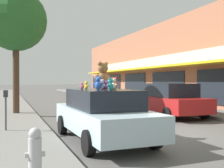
# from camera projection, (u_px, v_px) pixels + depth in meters

# --- Properties ---
(ground_plane) EXTENTS (260.00, 260.00, 0.00)m
(ground_plane) POSITION_uv_depth(u_px,v_px,m) (168.00, 134.00, 9.15)
(ground_plane) COLOR #514F4C
(sidewalk_near) EXTENTS (2.43, 90.00, 0.16)m
(sidewalk_near) POSITION_uv_depth(u_px,v_px,m) (12.00, 143.00, 7.46)
(sidewalk_near) COLOR slate
(sidewalk_near) RESTS_ON ground_plane
(storefront_row) EXTENTS (12.16, 33.71, 6.19)m
(storefront_row) POSITION_uv_depth(u_px,v_px,m) (203.00, 66.00, 24.98)
(storefront_row) COLOR #9E6047
(storefront_row) RESTS_ON ground_plane
(plush_art_car) EXTENTS (2.05, 4.64, 1.48)m
(plush_art_car) POSITION_uv_depth(u_px,v_px,m) (103.00, 114.00, 8.10)
(plush_art_car) COLOR #ADC6D1
(plush_art_car) RESTS_ON ground_plane
(teddy_bear_giant) EXTENTS (0.64, 0.46, 0.84)m
(teddy_bear_giant) POSITION_uv_depth(u_px,v_px,m) (103.00, 76.00, 8.53)
(teddy_bear_giant) COLOR olive
(teddy_bear_giant) RESTS_ON plush_art_car
(teddy_bear_white) EXTENTS (0.17, 0.22, 0.30)m
(teddy_bear_white) POSITION_uv_depth(u_px,v_px,m) (102.00, 85.00, 8.01)
(teddy_bear_white) COLOR white
(teddy_bear_white) RESTS_ON plush_art_car
(teddy_bear_pink) EXTENTS (0.16, 0.10, 0.22)m
(teddy_bear_pink) POSITION_uv_depth(u_px,v_px,m) (82.00, 86.00, 8.15)
(teddy_bear_pink) COLOR pink
(teddy_bear_pink) RESTS_ON plush_art_car
(teddy_bear_yellow) EXTENTS (0.14, 0.19, 0.25)m
(teddy_bear_yellow) POSITION_uv_depth(u_px,v_px,m) (86.00, 85.00, 8.09)
(teddy_bear_yellow) COLOR yellow
(teddy_bear_yellow) RESTS_ON plush_art_car
(teddy_bear_teal) EXTENTS (0.24, 0.21, 0.33)m
(teddy_bear_teal) POSITION_uv_depth(u_px,v_px,m) (111.00, 84.00, 7.26)
(teddy_bear_teal) COLOR teal
(teddy_bear_teal) RESTS_ON plush_art_car
(teddy_bear_blue) EXTENTS (0.29, 0.22, 0.38)m
(teddy_bear_blue) POSITION_uv_depth(u_px,v_px,m) (98.00, 83.00, 7.90)
(teddy_bear_blue) COLOR blue
(teddy_bear_blue) RESTS_ON plush_art_car
(teddy_bear_cream) EXTENTS (0.20, 0.25, 0.33)m
(teddy_bear_cream) POSITION_uv_depth(u_px,v_px,m) (114.00, 84.00, 7.91)
(teddy_bear_cream) COLOR beige
(teddy_bear_cream) RESTS_ON plush_art_car
(teddy_bear_red) EXTENTS (0.27, 0.17, 0.37)m
(teddy_bear_red) POSITION_uv_depth(u_px,v_px,m) (114.00, 83.00, 8.22)
(teddy_bear_red) COLOR red
(teddy_bear_red) RESTS_ON plush_art_car
(teddy_bear_purple) EXTENTS (0.20, 0.16, 0.27)m
(teddy_bear_purple) POSITION_uv_depth(u_px,v_px,m) (106.00, 85.00, 8.00)
(teddy_bear_purple) COLOR purple
(teddy_bear_purple) RESTS_ON plush_art_car
(parked_car_far_center) EXTENTS (2.06, 4.34, 1.61)m
(parked_car_far_center) POSITION_uv_depth(u_px,v_px,m) (170.00, 99.00, 13.55)
(parked_car_far_center) COLOR maroon
(parked_car_far_center) RESTS_ON ground_plane
(street_tree) EXTENTS (3.01, 3.01, 6.03)m
(street_tree) POSITION_uv_depth(u_px,v_px,m) (16.00, 21.00, 13.65)
(street_tree) COLOR #473323
(street_tree) RESTS_ON sidewalk_near
(fire_hydrant) EXTENTS (0.33, 0.22, 0.79)m
(fire_hydrant) POSITION_uv_depth(u_px,v_px,m) (35.00, 151.00, 4.65)
(fire_hydrant) COLOR #B2B2B7
(fire_hydrant) RESTS_ON sidewalk_near
(parking_meter) EXTENTS (0.14, 0.10, 1.27)m
(parking_meter) POSITION_uv_depth(u_px,v_px,m) (6.00, 105.00, 8.87)
(parking_meter) COLOR #4C4C51
(parking_meter) RESTS_ON sidewalk_near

